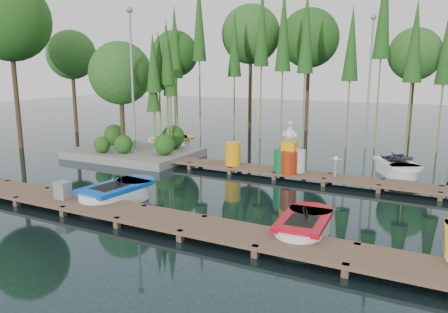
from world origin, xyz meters
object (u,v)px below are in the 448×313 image
at_px(drum_cluster, 289,158).
at_px(boat_yellow_far, 170,142).
at_px(boat_red, 304,228).
at_px(island, 131,94).
at_px(yellow_barrel, 233,154).
at_px(boat_blue, 117,194).
at_px(utility_cabinet, 63,190).

bearing_deg(drum_cluster, boat_yellow_far, 155.15).
bearing_deg(boat_red, island, 145.16).
bearing_deg(boat_yellow_far, drum_cluster, -43.43).
relative_size(yellow_barrel, drum_cluster, 0.48).
height_order(boat_red, boat_yellow_far, boat_yellow_far).
bearing_deg(boat_blue, boat_red, 6.38).
bearing_deg(yellow_barrel, boat_yellow_far, 147.34).
height_order(boat_red, drum_cluster, drum_cluster).
xyz_separation_m(boat_yellow_far, drum_cluster, (8.60, -3.98, 0.63)).
height_order(island, yellow_barrel, island).
bearing_deg(island, drum_cluster, -6.12).
relative_size(boat_red, boat_yellow_far, 0.96).
bearing_deg(boat_yellow_far, island, -112.73).
distance_m(island, boat_blue, 8.60).
relative_size(utility_cabinet, drum_cluster, 0.27).
xyz_separation_m(utility_cabinet, yellow_barrel, (2.71, 7.00, 0.23)).
height_order(boat_blue, utility_cabinet, boat_blue).
distance_m(island, drum_cluster, 9.16).
xyz_separation_m(boat_red, boat_yellow_far, (-11.03, 9.69, 0.02)).
bearing_deg(utility_cabinet, drum_cluster, 52.05).
bearing_deg(boat_red, drum_cluster, 108.81).
relative_size(boat_red, yellow_barrel, 2.76).
bearing_deg(utility_cabinet, yellow_barrel, 68.85).
bearing_deg(island, boat_yellow_far, 85.85).
xyz_separation_m(island, boat_blue, (4.70, -6.60, -2.90)).
distance_m(island, boat_yellow_far, 4.20).
relative_size(island, boat_blue, 2.18).
bearing_deg(utility_cabinet, island, 114.09).
bearing_deg(yellow_barrel, utility_cabinet, -111.15).
xyz_separation_m(boat_yellow_far, utility_cabinet, (3.26, -10.83, 0.29)).
height_order(boat_yellow_far, utility_cabinet, boat_yellow_far).
bearing_deg(yellow_barrel, boat_red, -49.21).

